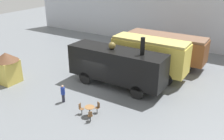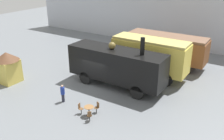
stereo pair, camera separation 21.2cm
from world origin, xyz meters
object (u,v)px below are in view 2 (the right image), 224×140
object	(u,v)px
passenger_coach_wooden	(166,47)
ticket_kiosk	(8,66)
passenger_coach_vintage	(150,55)
cafe_chair_0	(89,115)
steam_locomotive	(116,64)
cafe_table_near	(89,109)
visitor_person	(63,93)

from	to	relation	value
passenger_coach_wooden	ticket_kiosk	bearing A→B (deg)	-132.22
passenger_coach_wooden	passenger_coach_vintage	bearing A→B (deg)	-93.30
passenger_coach_vintage	cafe_chair_0	distance (m)	9.68
steam_locomotive	ticket_kiosk	size ratio (longest dim) A/B	3.03
passenger_coach_vintage	ticket_kiosk	distance (m)	13.67
passenger_coach_wooden	cafe_chair_0	world-z (taller)	passenger_coach_wooden
passenger_coach_vintage	cafe_table_near	xyz separation A→B (m)	(-0.77, -8.94, -1.79)
ticket_kiosk	steam_locomotive	bearing A→B (deg)	26.92
passenger_coach_vintage	steam_locomotive	world-z (taller)	steam_locomotive
passenger_coach_wooden	steam_locomotive	world-z (taller)	steam_locomotive
steam_locomotive	visitor_person	world-z (taller)	steam_locomotive
passenger_coach_vintage	ticket_kiosk	bearing A→B (deg)	-142.59
steam_locomotive	ticket_kiosk	xyz separation A→B (m)	(-9.20, -4.67, -0.51)
cafe_table_near	ticket_kiosk	world-z (taller)	ticket_kiosk
cafe_chair_0	ticket_kiosk	distance (m)	10.68
cafe_chair_0	ticket_kiosk	world-z (taller)	ticket_kiosk
passenger_coach_vintage	cafe_table_near	world-z (taller)	passenger_coach_vintage
cafe_table_near	passenger_coach_vintage	bearing A→B (deg)	85.08
passenger_coach_wooden	cafe_table_near	size ratio (longest dim) A/B	11.32
cafe_chair_0	cafe_table_near	bearing A→B (deg)	0.00
steam_locomotive	visitor_person	size ratio (longest dim) A/B	5.95
cafe_table_near	ticket_kiosk	xyz separation A→B (m)	(-10.08, 0.64, 1.11)
passenger_coach_vintage	visitor_person	size ratio (longest dim) A/B	4.87
steam_locomotive	cafe_table_near	bearing A→B (deg)	-80.66
visitor_person	passenger_coach_wooden	bearing A→B (deg)	71.70
cafe_chair_0	ticket_kiosk	bearing A→B (deg)	43.38
visitor_person	ticket_kiosk	world-z (taller)	ticket_kiosk
ticket_kiosk	cafe_chair_0	bearing A→B (deg)	-6.53
passenger_coach_wooden	cafe_chair_0	bearing A→B (deg)	-92.21
passenger_coach_vintage	cafe_table_near	size ratio (longest dim) A/B	9.73
passenger_coach_wooden	cafe_table_near	distance (m)	12.97
steam_locomotive	cafe_chair_0	distance (m)	6.26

